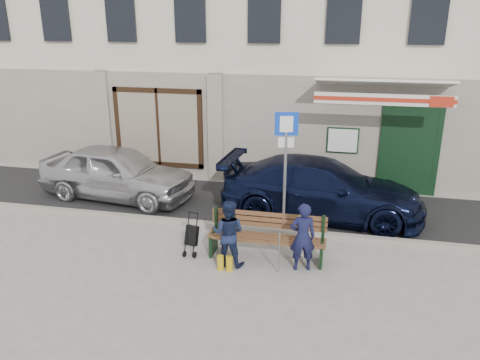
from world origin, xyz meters
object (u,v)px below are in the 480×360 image
(car_navy, at_px, (322,188))
(bench, at_px, (264,237))
(car_silver, at_px, (117,172))
(parking_sign, at_px, (286,153))
(man, at_px, (303,237))
(stroller, at_px, (192,237))
(woman, at_px, (228,233))

(car_navy, bearing_deg, bench, 161.54)
(car_silver, bearing_deg, car_navy, -83.60)
(parking_sign, distance_m, man, 2.17)
(car_silver, height_order, parking_sign, parking_sign)
(man, relative_size, stroller, 1.55)
(bench, bearing_deg, car_silver, 150.28)
(car_silver, height_order, car_navy, car_silver)
(car_silver, relative_size, stroller, 4.80)
(bench, bearing_deg, man, -20.65)
(car_navy, distance_m, woman, 3.34)
(man, relative_size, woman, 1.02)
(car_silver, relative_size, car_navy, 0.87)
(bench, relative_size, woman, 1.77)
(car_navy, height_order, bench, car_navy)
(woman, distance_m, stroller, 0.93)
(man, bearing_deg, woman, -11.40)
(car_silver, xyz_separation_m, woman, (3.85, -2.98, -0.05))
(car_navy, bearing_deg, stroller, 140.01)
(parking_sign, xyz_separation_m, woman, (-0.87, -1.84, -1.20))
(woman, bearing_deg, parking_sign, -112.20)
(car_silver, height_order, man, car_silver)
(man, bearing_deg, car_navy, -110.18)
(man, height_order, stroller, man)
(parking_sign, bearing_deg, man, -83.82)
(car_navy, xyz_separation_m, stroller, (-2.52, -2.63, -0.33))
(car_silver, height_order, woman, car_silver)
(car_navy, height_order, man, car_navy)
(parking_sign, height_order, man, parking_sign)
(car_silver, bearing_deg, bench, -112.40)
(car_silver, height_order, stroller, car_silver)
(car_silver, xyz_separation_m, stroller, (3.00, -2.72, -0.34))
(woman, bearing_deg, man, -172.48)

